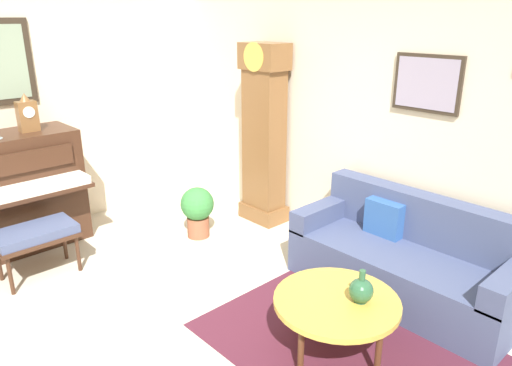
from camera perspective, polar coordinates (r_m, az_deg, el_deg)
The scene contains 12 objects.
ground_plane at distance 3.88m, azimuth -12.22°, elevation -18.13°, with size 6.40×6.00×0.10m, color beige.
wall_left at distance 5.59m, azimuth -27.52°, elevation 8.22°, with size 0.13×4.90×2.80m.
wall_back at distance 4.82m, azimuth 11.85°, elevation 8.41°, with size 5.30×0.13×2.80m.
area_rug at distance 3.75m, azimuth 11.25°, elevation -18.59°, with size 2.10×1.50×0.01m, color #4C1E2D.
piano at distance 5.37m, azimuth -27.77°, elevation -1.18°, with size 0.87×1.44×1.19m.
piano_bench at distance 4.78m, azimuth -24.89°, elevation -5.72°, with size 0.42×0.70×0.48m.
grandfather_clock at distance 5.38m, azimuth 0.96°, elevation 5.18°, with size 0.52×0.34×2.03m.
couch at distance 4.33m, azimuth 17.47°, elevation -8.74°, with size 1.90×0.80×0.84m.
coffee_table at distance 3.46m, azimuth 9.61°, elevation -13.96°, with size 0.88×0.88×0.43m.
mantel_clock at distance 5.27m, azimuth -25.70°, elevation 7.43°, with size 0.13×0.18×0.38m.
green_jug at distance 3.40m, azimuth 12.47°, elevation -12.42°, with size 0.17×0.17×0.24m.
potted_plant at distance 5.17m, azimuth -7.02°, elevation -3.07°, with size 0.36×0.36×0.56m.
Camera 1 is at (2.73, -1.48, 2.29)m, focal length 33.42 mm.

